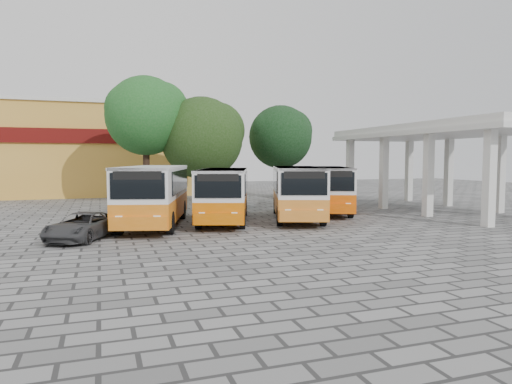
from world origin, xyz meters
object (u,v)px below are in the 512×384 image
object	(u,v)px
bus_centre_left	(224,191)
bus_far_right	(328,186)
bus_far_left	(154,191)
parked_car	(82,226)
bus_centre_right	(297,189)

from	to	relation	value
bus_centre_left	bus_far_right	distance (m)	7.41
bus_far_left	parked_car	xyz separation A→B (m)	(-3.23, -2.96, -1.15)
bus_centre_right	bus_far_right	bearing A→B (deg)	56.10
bus_centre_right	parked_car	size ratio (longest dim) A/B	2.14
bus_centre_right	bus_far_right	size ratio (longest dim) A/B	1.02
bus_far_left	bus_centre_right	size ratio (longest dim) A/B	1.02
bus_centre_right	bus_far_left	bearing A→B (deg)	-160.56
bus_far_left	bus_centre_left	world-z (taller)	bus_far_left
bus_centre_left	bus_far_left	bearing A→B (deg)	-156.53
bus_far_left	bus_centre_left	size ratio (longest dim) A/B	1.05
bus_far_left	parked_car	world-z (taller)	bus_far_left
bus_far_left	bus_far_right	distance (m)	10.98
bus_centre_left	bus_far_right	world-z (taller)	bus_far_right
bus_centre_left	parked_car	distance (m)	7.65
bus_far_right	parked_car	bearing A→B (deg)	-136.76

